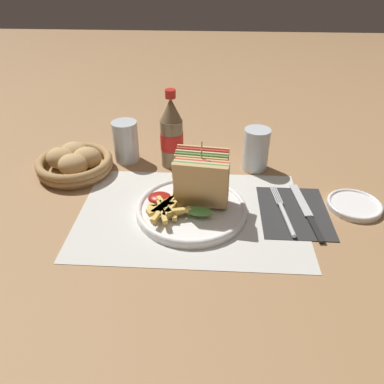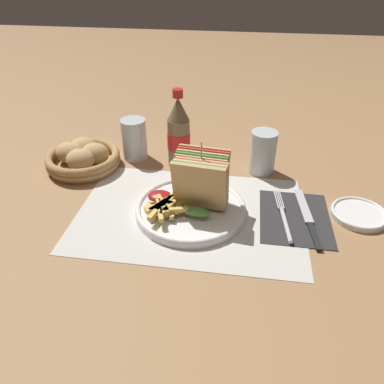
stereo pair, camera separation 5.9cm
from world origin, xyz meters
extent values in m
plane|color=#9E754C|center=(0.00, 0.00, 0.00)|extent=(4.00, 4.00, 0.00)
cube|color=silver|center=(0.01, 0.03, 0.00)|extent=(0.47, 0.33, 0.00)
cylinder|color=white|center=(0.01, 0.03, 0.01)|extent=(0.23, 0.23, 0.01)
torus|color=white|center=(0.01, 0.03, 0.01)|extent=(0.23, 0.23, 0.01)
cube|color=tan|center=(0.03, 0.02, 0.08)|extent=(0.11, 0.04, 0.11)
cube|color=#518E3D|center=(0.03, 0.02, 0.08)|extent=(0.11, 0.04, 0.11)
cube|color=beige|center=(0.03, 0.03, 0.07)|extent=(0.11, 0.04, 0.11)
cube|color=red|center=(0.03, 0.04, 0.07)|extent=(0.11, 0.04, 0.11)
cube|color=tan|center=(0.03, 0.05, 0.07)|extent=(0.11, 0.04, 0.11)
ellipsoid|color=#518E3D|center=(0.03, -0.01, 0.03)|extent=(0.06, 0.03, 0.02)
cube|color=tan|center=(0.03, 0.04, 0.07)|extent=(0.11, 0.04, 0.11)
cube|color=#518E3D|center=(0.03, 0.05, 0.07)|extent=(0.11, 0.04, 0.11)
cube|color=beige|center=(0.03, 0.06, 0.07)|extent=(0.11, 0.04, 0.11)
cube|color=red|center=(0.03, 0.07, 0.08)|extent=(0.11, 0.04, 0.11)
cube|color=tan|center=(0.03, 0.07, 0.08)|extent=(0.11, 0.04, 0.11)
ellipsoid|color=#518E3D|center=(0.03, 0.04, 0.03)|extent=(0.06, 0.03, 0.02)
cylinder|color=tan|center=(0.03, 0.04, 0.09)|extent=(0.00, 0.00, 0.14)
cube|color=#E0B756|center=(-0.02, 0.00, 0.02)|extent=(0.01, 0.06, 0.01)
cube|color=#E0B756|center=(-0.02, -0.01, 0.02)|extent=(0.06, 0.04, 0.01)
cube|color=#E0B756|center=(-0.02, 0.02, 0.02)|extent=(0.05, 0.06, 0.01)
cube|color=#E0B756|center=(-0.05, 0.01, 0.02)|extent=(0.05, 0.03, 0.01)
cube|color=#E0B756|center=(-0.05, 0.01, 0.02)|extent=(0.06, 0.02, 0.01)
cube|color=#E0B756|center=(-0.05, 0.00, 0.03)|extent=(0.06, 0.04, 0.01)
cube|color=#E0B756|center=(-0.05, -0.01, 0.03)|extent=(0.03, 0.07, 0.01)
cube|color=#E0B756|center=(-0.03, 0.03, 0.03)|extent=(0.03, 0.05, 0.01)
cube|color=#E0B756|center=(-0.05, -0.02, 0.03)|extent=(0.03, 0.07, 0.01)
cube|color=#E0B756|center=(-0.01, -0.01, 0.03)|extent=(0.06, 0.02, 0.01)
cube|color=#E0B756|center=(-0.05, 0.00, 0.03)|extent=(0.04, 0.05, 0.01)
cube|color=#E0B756|center=(-0.04, 0.01, 0.03)|extent=(0.04, 0.06, 0.01)
cube|color=#E0B756|center=(-0.03, 0.01, 0.03)|extent=(0.04, 0.07, 0.01)
cube|color=#E0B756|center=(-0.05, 0.01, 0.03)|extent=(0.04, 0.06, 0.01)
cube|color=#E0B756|center=(-0.03, -0.01, 0.03)|extent=(0.02, 0.05, 0.01)
cube|color=#E0B756|center=(-0.05, -0.01, 0.03)|extent=(0.05, 0.04, 0.01)
ellipsoid|color=maroon|center=(-0.06, 0.04, 0.03)|extent=(0.05, 0.04, 0.02)
cube|color=#2D2D2D|center=(0.23, 0.04, 0.00)|extent=(0.14, 0.19, 0.00)
cylinder|color=silver|center=(0.21, 0.01, 0.01)|extent=(0.02, 0.11, 0.01)
cylinder|color=silver|center=(0.19, 0.10, 0.01)|extent=(0.01, 0.07, 0.00)
cylinder|color=silver|center=(0.20, 0.10, 0.01)|extent=(0.01, 0.07, 0.00)
cylinder|color=silver|center=(0.20, 0.10, 0.01)|extent=(0.01, 0.07, 0.00)
cylinder|color=silver|center=(0.20, 0.10, 0.01)|extent=(0.01, 0.07, 0.00)
cube|color=black|center=(0.26, -0.02, 0.01)|extent=(0.02, 0.08, 0.00)
cube|color=silver|center=(0.25, 0.08, 0.01)|extent=(0.03, 0.12, 0.00)
cylinder|color=#7A6647|center=(-0.05, 0.24, 0.06)|extent=(0.06, 0.06, 0.12)
cylinder|color=red|center=(-0.05, 0.24, 0.07)|extent=(0.06, 0.06, 0.04)
cone|color=#7A6647|center=(-0.05, 0.24, 0.15)|extent=(0.05, 0.05, 0.06)
cylinder|color=red|center=(-0.05, 0.24, 0.19)|extent=(0.03, 0.03, 0.02)
cylinder|color=silver|center=(0.16, 0.23, 0.05)|extent=(0.06, 0.06, 0.11)
cylinder|color=black|center=(0.16, 0.23, 0.03)|extent=(0.06, 0.06, 0.06)
cylinder|color=silver|center=(-0.17, 0.25, 0.05)|extent=(0.06, 0.06, 0.11)
cylinder|color=black|center=(-0.17, 0.25, 0.02)|extent=(0.06, 0.06, 0.04)
cylinder|color=#AD8451|center=(-0.29, 0.18, 0.01)|extent=(0.17, 0.17, 0.01)
torus|color=#AD8451|center=(-0.29, 0.18, 0.02)|extent=(0.19, 0.19, 0.02)
torus|color=#AD8451|center=(-0.29, 0.18, 0.03)|extent=(0.19, 0.19, 0.02)
ellipsoid|color=tan|center=(-0.26, 0.19, 0.04)|extent=(0.07, 0.06, 0.05)
ellipsoid|color=tan|center=(-0.30, 0.21, 0.04)|extent=(0.07, 0.06, 0.05)
ellipsoid|color=tan|center=(-0.32, 0.18, 0.04)|extent=(0.07, 0.06, 0.05)
ellipsoid|color=tan|center=(-0.28, 0.15, 0.04)|extent=(0.07, 0.06, 0.05)
cylinder|color=white|center=(0.36, 0.07, 0.01)|extent=(0.11, 0.11, 0.01)
torus|color=white|center=(0.36, 0.07, 0.01)|extent=(0.11, 0.11, 0.01)
camera|label=1|loc=(0.05, -0.61, 0.48)|focal=35.00mm
camera|label=2|loc=(0.11, -0.60, 0.48)|focal=35.00mm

